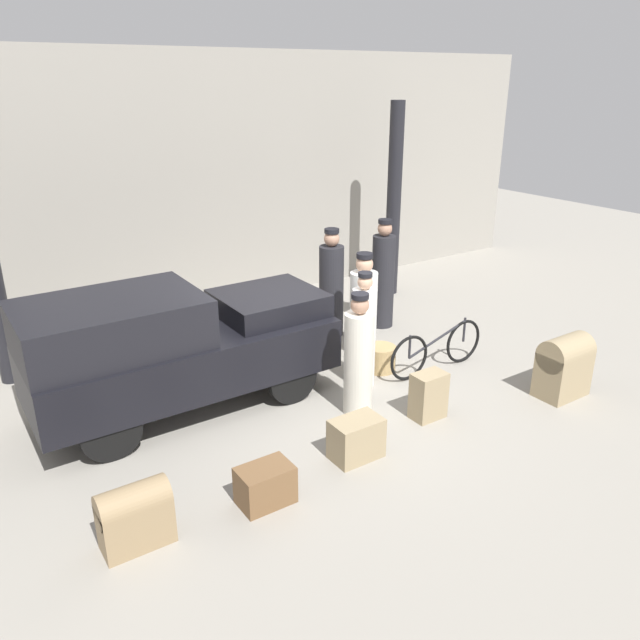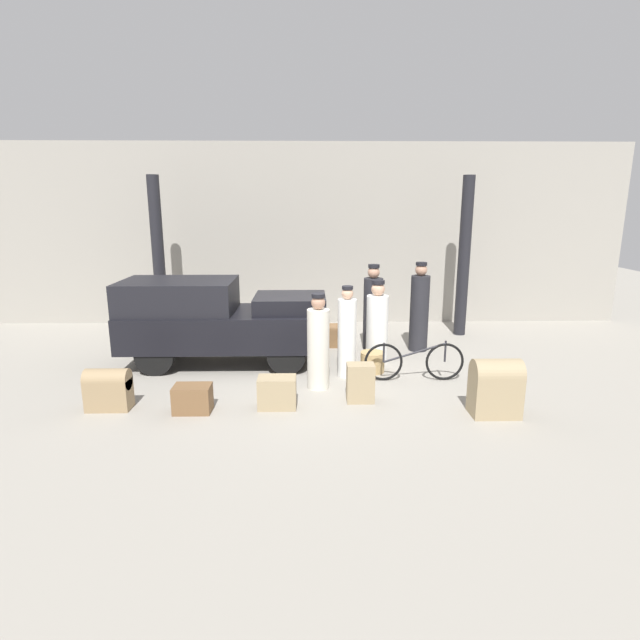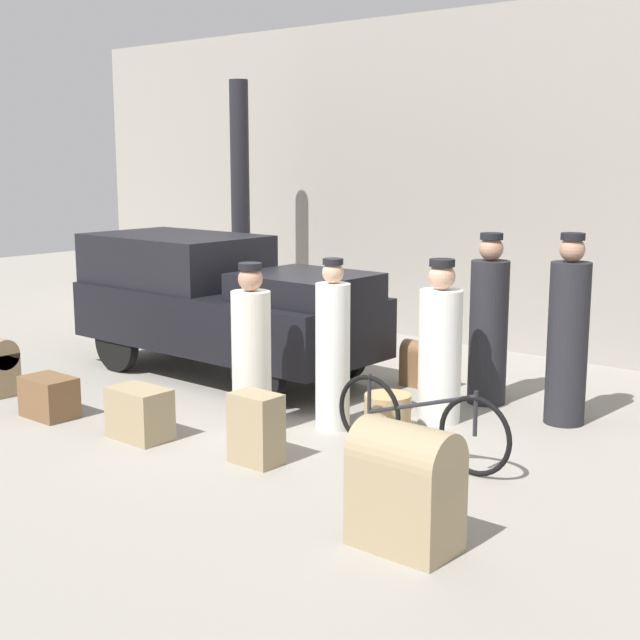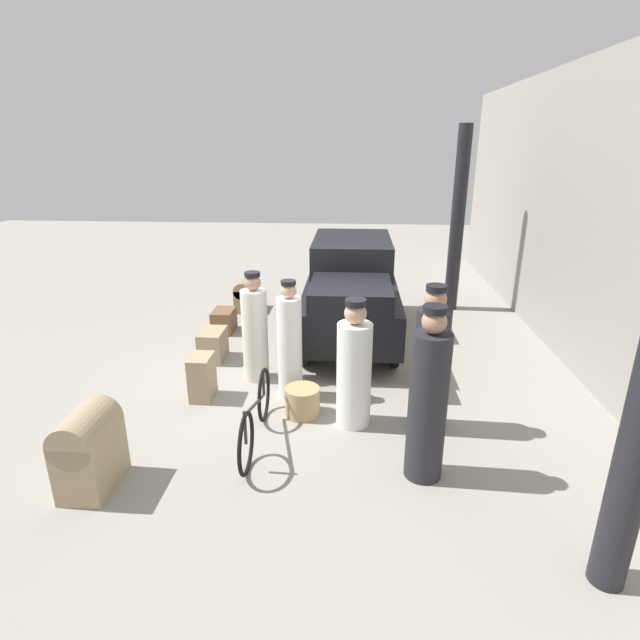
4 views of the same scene
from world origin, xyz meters
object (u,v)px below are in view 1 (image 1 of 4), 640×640
at_px(truck, 172,345).
at_px(suitcase_black_upright, 564,365).
at_px(wicker_basket, 381,358).
at_px(trunk_large_brown, 428,396).
at_px(porter_lifting_near_truck, 383,278).
at_px(suitcase_small_leather, 135,515).
at_px(trunk_wicker_pale, 356,439).
at_px(suitcase_tan_flat, 265,485).
at_px(bicycle, 437,349).
at_px(porter_carrying_trunk, 364,334).
at_px(porter_standing_middle, 331,287).
at_px(conductor_in_dark_uniform, 359,359).
at_px(trunk_barrel_dark, 284,327).
at_px(porter_with_bicycle, 363,309).

bearing_deg(truck, suitcase_black_upright, -29.62).
distance_m(wicker_basket, trunk_large_brown, 1.45).
xyz_separation_m(porter_lifting_near_truck, suitcase_small_leather, (-5.32, -3.01, -0.52)).
xyz_separation_m(porter_lifting_near_truck, trunk_wicker_pale, (-2.79, -2.99, -0.62)).
bearing_deg(suitcase_tan_flat, trunk_large_brown, 7.83).
xyz_separation_m(bicycle, porter_carrying_trunk, (-1.16, 0.25, 0.41)).
distance_m(wicker_basket, porter_standing_middle, 1.67).
distance_m(porter_standing_middle, conductor_in_dark_uniform, 2.61).
bearing_deg(trunk_barrel_dark, bicycle, -57.76).
distance_m(porter_lifting_near_truck, suitcase_tan_flat, 5.15).
height_order(suitcase_tan_flat, trunk_barrel_dark, trunk_barrel_dark).
height_order(porter_standing_middle, trunk_barrel_dark, porter_standing_middle).
bearing_deg(suitcase_black_upright, suitcase_tan_flat, 177.28).
height_order(suitcase_small_leather, trunk_large_brown, suitcase_small_leather).
bearing_deg(wicker_basket, bicycle, -34.89).
height_order(bicycle, suitcase_small_leather, bicycle).
relative_size(truck, porter_lifting_near_truck, 2.06).
xyz_separation_m(porter_lifting_near_truck, suitcase_tan_flat, (-4.04, -3.13, -0.65)).
distance_m(porter_standing_middle, suitcase_black_upright, 3.78).
xyz_separation_m(trunk_barrel_dark, trunk_wicker_pale, (-0.99, -3.25, -0.04)).
relative_size(conductor_in_dark_uniform, trunk_wicker_pale, 2.79).
bearing_deg(trunk_large_brown, trunk_barrel_dark, 95.59).
height_order(porter_with_bicycle, porter_lifting_near_truck, porter_lifting_near_truck).
bearing_deg(bicycle, porter_lifting_near_truck, 75.83).
bearing_deg(wicker_basket, suitcase_small_leather, -158.74).
distance_m(suitcase_tan_flat, suitcase_black_upright, 4.47).
relative_size(porter_standing_middle, suitcase_small_leather, 2.80).
relative_size(porter_with_bicycle, porter_lifting_near_truck, 0.86).
bearing_deg(porter_lifting_near_truck, porter_standing_middle, 170.45).
bearing_deg(wicker_basket, trunk_large_brown, -104.58).
bearing_deg(trunk_barrel_dark, porter_lifting_near_truck, -8.45).
distance_m(trunk_barrel_dark, trunk_wicker_pale, 3.40).
xyz_separation_m(porter_with_bicycle, trunk_large_brown, (-0.52, -2.04, -0.42)).
bearing_deg(porter_standing_middle, porter_lifting_near_truck, -9.55).
height_order(wicker_basket, suitcase_tan_flat, suitcase_tan_flat).
height_order(conductor_in_dark_uniform, suitcase_tan_flat, conductor_in_dark_uniform).
bearing_deg(trunk_large_brown, suitcase_black_upright, -16.32).
xyz_separation_m(porter_standing_middle, suitcase_black_upright, (1.37, -3.50, -0.37)).
height_order(porter_carrying_trunk, trunk_wicker_pale, porter_carrying_trunk).
bearing_deg(trunk_large_brown, porter_with_bicycle, 75.70).
relative_size(porter_standing_middle, trunk_wicker_pale, 3.11).
relative_size(bicycle, suitcase_small_leather, 2.71).
xyz_separation_m(truck, wicker_basket, (2.92, -0.58, -0.71)).
bearing_deg(truck, wicker_basket, -11.23).
distance_m(porter_carrying_trunk, trunk_barrel_dark, 1.93).
xyz_separation_m(porter_with_bicycle, trunk_wicker_pale, (-1.81, -2.25, -0.48)).
bearing_deg(wicker_basket, porter_carrying_trunk, -156.62).
height_order(bicycle, suitcase_tan_flat, bicycle).
bearing_deg(suitcase_tan_flat, suitcase_small_leather, 174.64).
bearing_deg(trunk_large_brown, bicycle, 42.05).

